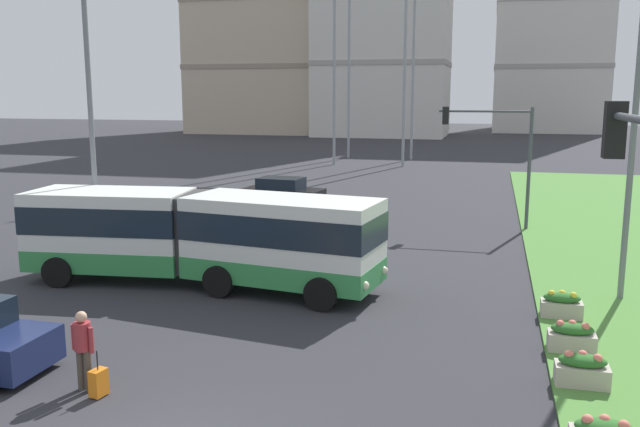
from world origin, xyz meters
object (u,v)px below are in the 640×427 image
object	(u,v)px
pedestrian_crossing	(83,345)
flower_planter_3	(562,305)
articulated_bus	(200,236)
streetlight_left	(91,112)
flower_planter_1	(582,369)
traffic_light_far_right	(498,145)
car_black_sedan	(283,193)
rolling_suitcase	(99,382)
apartment_tower_west	(267,7)
flower_planter_2	(572,337)
streetlight_median	(635,116)

from	to	relation	value
pedestrian_crossing	flower_planter_3	distance (m)	12.50
articulated_bus	streetlight_left	xyz separation A→B (m)	(-4.55, 1.25, 3.89)
flower_planter_1	traffic_light_far_right	size ratio (longest dim) A/B	0.20
car_black_sedan	flower_planter_1	xyz separation A→B (m)	(13.14, -20.60, -0.33)
rolling_suitcase	streetlight_left	world-z (taller)	streetlight_left
rolling_suitcase	streetlight_left	size ratio (longest dim) A/B	0.10
flower_planter_1	traffic_light_far_right	bearing A→B (deg)	96.10
pedestrian_crossing	apartment_tower_west	distance (m)	97.08
articulated_bus	rolling_suitcase	world-z (taller)	articulated_bus
pedestrian_crossing	articulated_bus	bearing A→B (deg)	96.51
flower_planter_1	apartment_tower_west	bearing A→B (deg)	112.69
articulated_bus	flower_planter_2	world-z (taller)	articulated_bus
pedestrian_crossing	streetlight_left	xyz separation A→B (m)	(-5.45, 9.12, 4.54)
flower_planter_1	apartment_tower_west	distance (m)	98.02
flower_planter_2	flower_planter_3	distance (m)	2.56
apartment_tower_west	streetlight_left	bearing A→B (deg)	-75.37
flower_planter_3	streetlight_median	size ratio (longest dim) A/B	0.11
flower_planter_2	streetlight_left	world-z (taller)	streetlight_left
streetlight_median	apartment_tower_west	world-z (taller)	apartment_tower_west
flower_planter_1	streetlight_left	distance (m)	17.63
articulated_bus	flower_planter_1	bearing A→B (deg)	-25.03
pedestrian_crossing	traffic_light_far_right	bearing A→B (deg)	67.10
articulated_bus	rolling_suitcase	xyz separation A→B (m)	(1.35, -8.07, -1.34)
traffic_light_far_right	apartment_tower_west	size ratio (longest dim) A/B	0.14
flower_planter_1	apartment_tower_west	world-z (taller)	apartment_tower_west
rolling_suitcase	flower_planter_3	xyz separation A→B (m)	(9.71, 7.45, 0.11)
rolling_suitcase	flower_planter_1	xyz separation A→B (m)	(9.71, 2.91, 0.11)
articulated_bus	flower_planter_1	distance (m)	12.27
flower_planter_3	streetlight_left	size ratio (longest dim) A/B	0.11
car_black_sedan	traffic_light_far_right	bearing A→B (deg)	-17.46
rolling_suitcase	flower_planter_3	distance (m)	12.24
articulated_bus	traffic_light_far_right	size ratio (longest dim) A/B	2.16
articulated_bus	rolling_suitcase	distance (m)	8.29
flower_planter_3	apartment_tower_west	distance (m)	93.93
streetlight_median	flower_planter_3	bearing A→B (deg)	-129.69
car_black_sedan	apartment_tower_west	bearing A→B (deg)	109.37
rolling_suitcase	streetlight_left	bearing A→B (deg)	122.32
flower_planter_3	apartment_tower_west	world-z (taller)	apartment_tower_west
traffic_light_far_right	streetlight_median	size ratio (longest dim) A/B	0.55
articulated_bus	flower_planter_2	distance (m)	11.57
flower_planter_2	flower_planter_1	bearing A→B (deg)	-90.00
flower_planter_1	traffic_light_far_right	distance (m)	17.48
streetlight_median	flower_planter_2	bearing A→B (deg)	-111.41
traffic_light_far_right	streetlight_median	world-z (taller)	streetlight_median
streetlight_left	streetlight_median	size ratio (longest dim) A/B	1.00
flower_planter_1	flower_planter_3	size ratio (longest dim) A/B	1.00
articulated_bus	apartment_tower_west	world-z (taller)	apartment_tower_west
flower_planter_1	streetlight_left	world-z (taller)	streetlight_left
articulated_bus	car_black_sedan	distance (m)	15.60
rolling_suitcase	traffic_light_far_right	distance (m)	21.74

